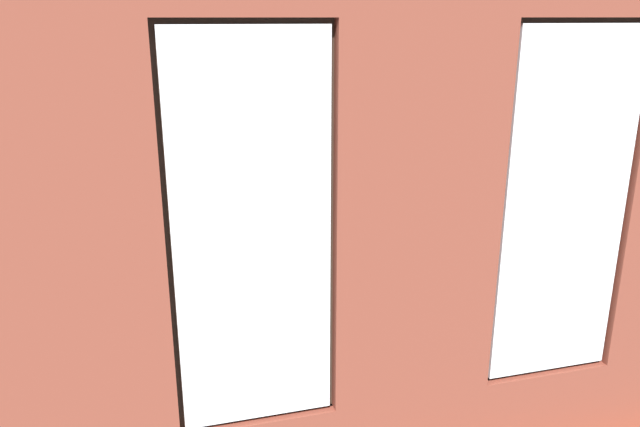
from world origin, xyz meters
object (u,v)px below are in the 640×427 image
object	(u,v)px
coffee_table	(324,252)
potted_plant_beside_window_right	(92,407)
potted_plant_corner_near_left	(426,176)
cup_ceramic	(338,246)
candle_jar	(304,242)
couch_left	(486,240)
couch_by_window	(296,384)
remote_black	(358,239)
remote_gray	(324,247)
potted_plant_mid_room_small	(347,227)
table_plant_small	(284,245)
potted_plant_near_tv	(83,301)
potted_plant_between_couches	(473,329)
tv_flatscreen	(24,236)
potted_plant_foreground_right	(81,184)
media_console	(34,305)
papasan_chair	(204,205)

from	to	relation	value
coffee_table	potted_plant_beside_window_right	size ratio (longest dim) A/B	2.11
potted_plant_beside_window_right	potted_plant_corner_near_left	world-z (taller)	potted_plant_corner_near_left
cup_ceramic	candle_jar	bearing A→B (deg)	-34.14
couch_left	potted_plant_beside_window_right	distance (m)	4.88
couch_by_window	remote_black	world-z (taller)	couch_by_window
coffee_table	remote_gray	bearing A→B (deg)	18.43
potted_plant_mid_room_small	candle_jar	bearing A→B (deg)	46.09
table_plant_small	potted_plant_beside_window_right	xyz separation A→B (m)	(1.76, 2.32, -0.10)
potted_plant_near_tv	potted_plant_between_couches	bearing A→B (deg)	161.03
tv_flatscreen	couch_left	bearing A→B (deg)	-176.45
potted_plant_near_tv	potted_plant_mid_room_small	bearing A→B (deg)	-143.51
candle_jar	remote_gray	distance (m)	0.23
coffee_table	tv_flatscreen	distance (m)	2.99
candle_jar	potted_plant_mid_room_small	world-z (taller)	candle_jar
cup_ceramic	potted_plant_corner_near_left	size ratio (longest dim) A/B	0.08
potted_plant_near_tv	potted_plant_foreground_right	size ratio (longest dim) A/B	0.77
potted_plant_corner_near_left	potted_plant_foreground_right	world-z (taller)	potted_plant_foreground_right
potted_plant_between_couches	couch_by_window	bearing A→B (deg)	2.01
potted_plant_mid_room_small	remote_black	bearing A→B (deg)	82.23
potted_plant_beside_window_right	remote_black	bearing A→B (deg)	-136.19
potted_plant_corner_near_left	potted_plant_mid_room_small	size ratio (longest dim) A/B	2.38
remote_black	couch_left	bearing A→B (deg)	-148.68
candle_jar	potted_plant_foreground_right	world-z (taller)	potted_plant_foreground_right
coffee_table	potted_plant_corner_near_left	xyz separation A→B (m)	(-2.14, -2.04, 0.22)
media_console	papasan_chair	size ratio (longest dim) A/B	1.03
coffee_table	table_plant_small	size ratio (longest dim) A/B	6.94
media_console	papasan_chair	xyz separation A→B (m)	(-1.80, -2.33, 0.16)
papasan_chair	potted_plant_mid_room_small	bearing A→B (deg)	144.99
couch_left	media_console	distance (m)	4.91
couch_left	potted_plant_near_tv	distance (m)	4.55
remote_gray	potted_plant_mid_room_small	world-z (taller)	potted_plant_mid_room_small
potted_plant_beside_window_right	potted_plant_between_couches	distance (m)	2.79
media_console	potted_plant_between_couches	xyz separation A→B (m)	(-3.46, 1.98, 0.27)
table_plant_small	remote_gray	world-z (taller)	table_plant_small
potted_plant_beside_window_right	couch_left	bearing A→B (deg)	-150.06
coffee_table	candle_jar	size ratio (longest dim) A/B	14.57
remote_black	potted_plant_between_couches	bearing A→B (deg)	128.99
table_plant_small	papasan_chair	xyz separation A→B (m)	(0.64, -2.14, -0.13)
papasan_chair	potted_plant_between_couches	bearing A→B (deg)	111.07
couch_by_window	potted_plant_between_couches	distance (m)	1.44
potted_plant_foreground_right	potted_plant_between_couches	distance (m)	5.34
coffee_table	remote_black	distance (m)	0.46
tv_flatscreen	couch_by_window	bearing A→B (deg)	135.18
remote_black	potted_plant_corner_near_left	distance (m)	2.56
couch_by_window	media_console	xyz separation A→B (m)	(2.04, -2.03, -0.06)
couch_by_window	coffee_table	distance (m)	2.50
coffee_table	potted_plant_beside_window_right	world-z (taller)	potted_plant_beside_window_right
remote_gray	cup_ceramic	bearing A→B (deg)	-103.87
potted_plant_mid_room_small	coffee_table	bearing A→B (deg)	58.10
potted_plant_near_tv	potted_plant_beside_window_right	bearing A→B (deg)	96.15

